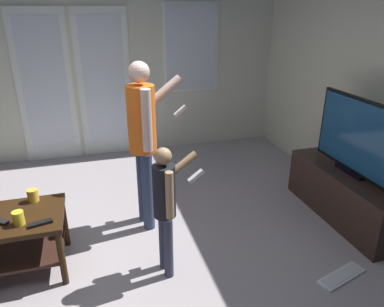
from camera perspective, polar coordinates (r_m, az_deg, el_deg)
The scene contains 10 objects.
ground_plane at distance 3.14m, azimuth -13.01°, elevation -17.84°, with size 5.47×5.36×0.02m, color #999093.
wall_back_with_doors at distance 5.12m, azimuth -16.10°, elevation 13.55°, with size 5.47×0.09×2.64m.
tv_stand at distance 3.91m, azimuth 23.20°, elevation -6.11°, with size 0.44×1.38×0.49m.
flat_screen_tv at distance 3.68m, azimuth 24.58°, elevation 2.43°, with size 0.08×1.03×0.74m.
person_adult at distance 3.25m, azimuth -7.66°, elevation 3.31°, with size 0.60×0.48×1.57m.
person_child at distance 2.71m, azimuth -4.15°, elevation -7.50°, with size 0.44×0.33×1.07m.
loose_keyboard at distance 3.23m, azimuth 22.60°, elevation -17.50°, with size 0.46×0.25×0.02m.
cup_near_edge at distance 3.23m, azimuth -23.89°, elevation -6.08°, with size 0.09×0.09×0.10m, color gold.
cup_by_laptop at distance 2.95m, azimuth -25.80°, elevation -9.19°, with size 0.08×0.08×0.11m, color gold.
tv_remote_black at distance 2.90m, azimuth -22.90°, elevation -10.14°, with size 0.17×0.05×0.02m, color black.
Camera 1 is at (-0.00, -2.43, 1.99)m, focal length 33.68 mm.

